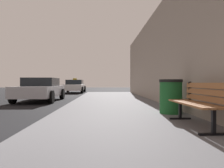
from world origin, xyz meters
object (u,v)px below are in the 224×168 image
at_px(car_silver, 41,89).
at_px(car_black, 76,85).
at_px(car_white, 75,86).
at_px(bench, 198,100).
at_px(trash_bin, 171,96).

xyz_separation_m(car_silver, car_black, (-0.59, 18.95, 0.00)).
xyz_separation_m(car_silver, car_white, (0.54, 9.55, -0.00)).
xyz_separation_m(bench, car_white, (-4.83, 17.25, -0.02)).
bearing_deg(trash_bin, car_black, 103.44).
distance_m(bench, car_white, 17.91).
relative_size(trash_bin, car_silver, 0.22).
bearing_deg(car_silver, trash_bin, 132.05).
distance_m(car_silver, car_white, 9.56).
xyz_separation_m(bench, trash_bin, (-0.02, 1.76, -0.03)).
bearing_deg(car_black, car_white, 96.86).
distance_m(car_white, car_black, 9.47).
bearing_deg(car_black, bench, 102.62).
bearing_deg(trash_bin, bench, -89.40).
bearing_deg(bench, car_silver, 124.57).
height_order(trash_bin, car_white, car_white).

